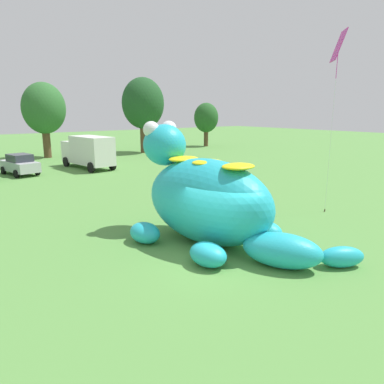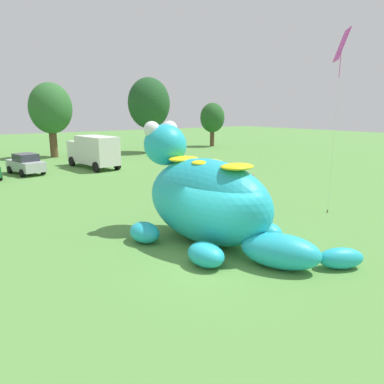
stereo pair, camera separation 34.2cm
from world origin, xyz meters
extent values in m
plane|color=#568E42|center=(0.00, 0.00, 0.00)|extent=(160.00, 160.00, 0.00)
ellipsoid|color=#23B2C6|center=(1.04, 1.57, 1.70)|extent=(3.76, 6.37, 3.40)
ellipsoid|color=#23B2C6|center=(0.71, 4.12, 3.76)|extent=(2.03, 2.18, 1.79)
sphere|color=white|center=(0.19, 4.32, 4.43)|extent=(0.72, 0.72, 0.72)
sphere|color=white|center=(1.16, 4.44, 4.43)|extent=(0.72, 0.72, 0.72)
ellipsoid|color=yellow|center=(0.86, 2.92, 3.26)|extent=(1.49, 1.25, 0.23)
ellipsoid|color=yellow|center=(1.04, 1.57, 3.26)|extent=(1.49, 1.25, 0.23)
ellipsoid|color=yellow|center=(1.23, 0.07, 3.26)|extent=(1.49, 1.25, 0.23)
ellipsoid|color=#23B2C6|center=(-1.05, 2.98, 0.42)|extent=(1.21, 1.57, 0.83)
ellipsoid|color=#23B2C6|center=(2.70, 3.46, 0.42)|extent=(1.21, 1.57, 0.83)
ellipsoid|color=#23B2C6|center=(-0.47, -0.30, 0.42)|extent=(1.21, 1.57, 0.83)
ellipsoid|color=#23B2C6|center=(2.97, 0.15, 0.42)|extent=(1.21, 1.57, 0.83)
ellipsoid|color=#23B2C6|center=(1.48, -1.87, 0.59)|extent=(2.46, 3.04, 1.19)
ellipsoid|color=#23B2C6|center=(3.09, -3.14, 0.36)|extent=(1.71, 1.43, 0.73)
cylinder|color=black|center=(-3.51, 21.15, 0.32)|extent=(0.26, 0.65, 0.64)
cube|color=#B7BABF|center=(-1.24, 23.05, 0.72)|extent=(2.42, 4.34, 0.80)
cube|color=#2D333D|center=(-1.21, 22.90, 1.42)|extent=(1.83, 2.21, 0.60)
cylinder|color=black|center=(-2.31, 24.14, 0.32)|extent=(0.35, 0.67, 0.64)
cylinder|color=black|center=(-0.64, 24.46, 0.32)|extent=(0.35, 0.67, 0.64)
cylinder|color=black|center=(-1.84, 21.65, 0.32)|extent=(0.35, 0.67, 0.64)
cylinder|color=black|center=(-0.17, 21.96, 0.32)|extent=(0.35, 0.67, 0.64)
cube|color=silver|center=(4.30, 25.28, 1.40)|extent=(2.20, 2.02, 1.90)
cube|color=silver|center=(4.67, 22.10, 1.70)|extent=(2.62, 4.81, 2.50)
cylinder|color=black|center=(3.30, 25.16, 0.45)|extent=(0.38, 0.93, 0.90)
cylinder|color=black|center=(5.29, 25.40, 0.45)|extent=(0.38, 0.93, 0.90)
cylinder|color=black|center=(3.82, 20.38, 0.45)|extent=(0.38, 0.93, 0.90)
cylinder|color=black|center=(5.90, 20.63, 0.45)|extent=(0.38, 0.93, 0.90)
cylinder|color=brown|center=(3.89, 33.03, 1.45)|extent=(0.83, 0.83, 2.90)
ellipsoid|color=#2D662D|center=(3.89, 33.03, 5.45)|extent=(4.64, 4.64, 5.56)
cylinder|color=brown|center=(15.07, 30.76, 1.61)|extent=(0.92, 0.92, 3.22)
ellipsoid|color=#1E4C23|center=(15.07, 30.76, 6.06)|extent=(5.16, 5.16, 6.19)
cylinder|color=brown|center=(26.50, 32.36, 1.11)|extent=(0.63, 0.63, 2.21)
ellipsoid|color=#235623|center=(26.50, 32.36, 4.16)|extent=(3.54, 3.54, 4.25)
cylinder|color=#726656|center=(6.89, 4.81, 0.44)|extent=(0.26, 0.26, 0.88)
cube|color=red|center=(6.89, 4.81, 1.18)|extent=(0.38, 0.22, 0.60)
sphere|color=brown|center=(6.89, 4.81, 1.60)|extent=(0.22, 0.22, 0.22)
cylinder|color=brown|center=(8.80, 1.16, 0.07)|extent=(0.06, 0.06, 0.15)
cylinder|color=silver|center=(8.80, 1.16, 4.20)|extent=(0.01, 0.01, 8.10)
cube|color=#D833A5|center=(8.80, 1.16, 8.25)|extent=(1.13, 1.13, 1.44)
cylinder|color=#D833A5|center=(8.80, 1.16, 7.35)|extent=(0.03, 0.03, 1.20)
camera|label=1|loc=(-7.97, -9.17, 5.25)|focal=33.85mm
camera|label=2|loc=(-7.70, -9.38, 5.25)|focal=33.85mm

